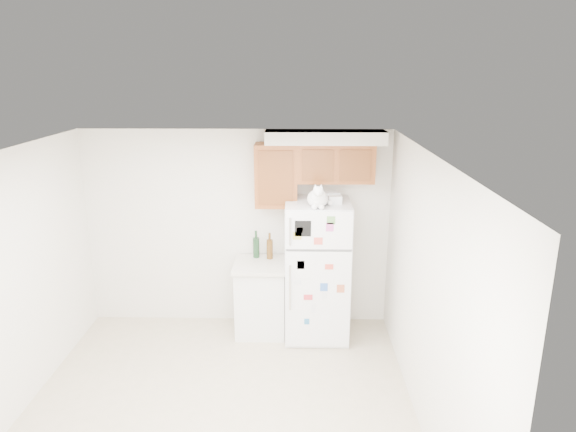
{
  "coord_description": "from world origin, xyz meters",
  "views": [
    {
      "loc": [
        0.75,
        -4.15,
        3.2
      ],
      "look_at": [
        0.64,
        1.55,
        1.55
      ],
      "focal_mm": 32.0,
      "sensor_mm": 36.0,
      "label": 1
    }
  ],
  "objects_px": {
    "storage_box_front": "(335,200)",
    "refrigerator": "(317,271)",
    "bottle_green": "(256,244)",
    "bottle_amber": "(270,246)",
    "base_counter": "(261,297)",
    "cat": "(318,198)",
    "storage_box_back": "(331,196)"
  },
  "relations": [
    {
      "from": "refrigerator",
      "to": "storage_box_back",
      "type": "xyz_separation_m",
      "value": [
        0.16,
        0.09,
        0.9
      ]
    },
    {
      "from": "bottle_green",
      "to": "bottle_amber",
      "type": "xyz_separation_m",
      "value": [
        0.17,
        -0.04,
        -0.01
      ]
    },
    {
      "from": "refrigerator",
      "to": "storage_box_front",
      "type": "distance_m",
      "value": 0.92
    },
    {
      "from": "storage_box_back",
      "to": "storage_box_front",
      "type": "distance_m",
      "value": 0.14
    },
    {
      "from": "cat",
      "to": "base_counter",
      "type": "bearing_deg",
      "value": 156.02
    },
    {
      "from": "storage_box_back",
      "to": "bottle_amber",
      "type": "distance_m",
      "value": 1.0
    },
    {
      "from": "cat",
      "to": "storage_box_front",
      "type": "bearing_deg",
      "value": 41.95
    },
    {
      "from": "storage_box_back",
      "to": "storage_box_front",
      "type": "bearing_deg",
      "value": -90.29
    },
    {
      "from": "refrigerator",
      "to": "base_counter",
      "type": "relative_size",
      "value": 1.85
    },
    {
      "from": "base_counter",
      "to": "bottle_green",
      "type": "xyz_separation_m",
      "value": [
        -0.06,
        0.18,
        0.63
      ]
    },
    {
      "from": "refrigerator",
      "to": "bottle_amber",
      "type": "distance_m",
      "value": 0.66
    },
    {
      "from": "base_counter",
      "to": "bottle_amber",
      "type": "bearing_deg",
      "value": 52.31
    },
    {
      "from": "base_counter",
      "to": "bottle_green",
      "type": "height_order",
      "value": "bottle_green"
    },
    {
      "from": "refrigerator",
      "to": "base_counter",
      "type": "bearing_deg",
      "value": 173.9
    },
    {
      "from": "refrigerator",
      "to": "storage_box_back",
      "type": "relative_size",
      "value": 9.44
    },
    {
      "from": "bottle_green",
      "to": "refrigerator",
      "type": "bearing_deg",
      "value": -18.95
    },
    {
      "from": "refrigerator",
      "to": "cat",
      "type": "distance_m",
      "value": 0.99
    },
    {
      "from": "storage_box_front",
      "to": "refrigerator",
      "type": "bearing_deg",
      "value": 163.81
    },
    {
      "from": "cat",
      "to": "bottle_green",
      "type": "relative_size",
      "value": 1.22
    },
    {
      "from": "bottle_amber",
      "to": "storage_box_back",
      "type": "bearing_deg",
      "value": -9.43
    },
    {
      "from": "storage_box_front",
      "to": "bottle_amber",
      "type": "height_order",
      "value": "storage_box_front"
    },
    {
      "from": "refrigerator",
      "to": "bottle_green",
      "type": "bearing_deg",
      "value": 161.05
    },
    {
      "from": "refrigerator",
      "to": "storage_box_back",
      "type": "height_order",
      "value": "storage_box_back"
    },
    {
      "from": "storage_box_front",
      "to": "bottle_green",
      "type": "distance_m",
      "value": 1.18
    },
    {
      "from": "bottle_amber",
      "to": "base_counter",
      "type": "bearing_deg",
      "value": -127.69
    },
    {
      "from": "cat",
      "to": "bottle_green",
      "type": "bearing_deg",
      "value": 146.66
    },
    {
      "from": "base_counter",
      "to": "bottle_green",
      "type": "distance_m",
      "value": 0.66
    },
    {
      "from": "cat",
      "to": "bottle_amber",
      "type": "relative_size",
      "value": 1.26
    },
    {
      "from": "bottle_green",
      "to": "bottle_amber",
      "type": "bearing_deg",
      "value": -14.26
    },
    {
      "from": "storage_box_front",
      "to": "bottle_green",
      "type": "relative_size",
      "value": 0.43
    },
    {
      "from": "bottle_amber",
      "to": "cat",
      "type": "bearing_deg",
      "value": -37.94
    },
    {
      "from": "storage_box_back",
      "to": "refrigerator",
      "type": "bearing_deg",
      "value": -164.3
    }
  ]
}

